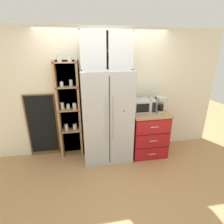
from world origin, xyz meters
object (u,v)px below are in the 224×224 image
object	(u,v)px
mug_charcoal	(148,109)
chalkboard_menu	(43,126)
bottle_amber	(150,107)
microwave	(143,105)
mug_navy	(149,110)
coffee_maker	(160,104)
refrigerator	(107,117)
bottle_clear	(148,105)

from	to	relation	value
mug_charcoal	chalkboard_menu	xyz separation A→B (m)	(-2.16, 0.26, -0.32)
bottle_amber	mug_charcoal	bearing A→B (deg)	88.86
mug_charcoal	microwave	bearing A→B (deg)	176.17
mug_navy	bottle_amber	bearing A→B (deg)	-92.34
coffee_maker	bottle_amber	xyz separation A→B (m)	(-0.23, -0.05, -0.03)
refrigerator	microwave	distance (m)	0.77
refrigerator	bottle_clear	world-z (taller)	refrigerator
bottle_amber	refrigerator	bearing A→B (deg)	177.09
mug_navy	bottle_clear	bearing A→B (deg)	92.14
refrigerator	bottle_amber	distance (m)	0.88
refrigerator	bottle_clear	bearing A→B (deg)	4.28
bottle_amber	coffee_maker	bearing A→B (deg)	13.04
microwave	chalkboard_menu	bearing A→B (deg)	173.04
coffee_maker	bottle_clear	bearing A→B (deg)	166.74
coffee_maker	bottle_clear	world-z (taller)	coffee_maker
chalkboard_menu	refrigerator	bearing A→B (deg)	-13.11
refrigerator	bottle_amber	bearing A→B (deg)	-2.91
refrigerator	mug_charcoal	xyz separation A→B (m)	(0.87, 0.04, 0.09)
refrigerator	microwave	world-z (taller)	refrigerator
microwave	chalkboard_menu	xyz separation A→B (m)	(-2.04, 0.25, -0.40)
bottle_clear	chalkboard_menu	size ratio (longest dim) A/B	0.22
bottle_amber	chalkboard_menu	size ratio (longest dim) A/B	0.21
microwave	bottle_amber	xyz separation A→B (m)	(0.12, -0.10, -0.01)
coffee_maker	mug_charcoal	world-z (taller)	coffee_maker
refrigerator	chalkboard_menu	bearing A→B (deg)	166.89
microwave	coffee_maker	xyz separation A→B (m)	(0.35, -0.04, 0.03)
mug_navy	chalkboard_menu	size ratio (longest dim) A/B	0.08
coffee_maker	chalkboard_menu	size ratio (longest dim) A/B	0.23
refrigerator	bottle_amber	xyz separation A→B (m)	(0.87, -0.04, 0.16)
coffee_maker	mug_charcoal	distance (m)	0.26
refrigerator	chalkboard_menu	xyz separation A→B (m)	(-1.29, 0.30, -0.23)
refrigerator	bottle_clear	distance (m)	0.89
refrigerator	mug_charcoal	size ratio (longest dim) A/B	14.69
bottle_clear	microwave	bearing A→B (deg)	-173.78
microwave	bottle_clear	xyz separation A→B (m)	(0.12, 0.01, -0.00)
bottle_amber	chalkboard_menu	distance (m)	2.22
bottle_clear	coffee_maker	bearing A→B (deg)	-13.26
coffee_maker	mug_navy	world-z (taller)	coffee_maker
coffee_maker	bottle_amber	world-z (taller)	coffee_maker
mug_charcoal	bottle_clear	bearing A→B (deg)	94.76
bottle_amber	bottle_clear	distance (m)	0.11
mug_charcoal	bottle_clear	size ratio (longest dim) A/B	0.42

